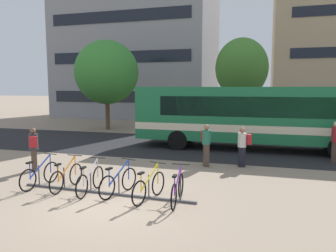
% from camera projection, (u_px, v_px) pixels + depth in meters
% --- Properties ---
extents(ground, '(200.00, 200.00, 0.00)m').
position_uv_depth(ground, '(111.00, 203.00, 8.86)').
color(ground, gray).
extents(bus_lane_asphalt, '(80.00, 7.20, 0.01)m').
position_uv_depth(bus_lane_asphalt, '(185.00, 146.00, 17.48)').
color(bus_lane_asphalt, '#232326').
rests_on(bus_lane_asphalt, ground).
extents(city_bus, '(12.04, 2.65, 3.20)m').
position_uv_depth(city_bus, '(253.00, 115.00, 16.29)').
color(city_bus, '#196B3D').
rests_on(city_bus, ground).
extents(bike_rack, '(5.63, 0.22, 0.70)m').
position_uv_depth(bike_rack, '(105.00, 191.00, 9.58)').
color(bike_rack, '#47474C').
rests_on(bike_rack, ground).
extents(parked_bicycle_blue_0, '(0.52, 1.72, 0.99)m').
position_uv_depth(parked_bicycle_blue_0, '(40.00, 175.00, 10.23)').
color(parked_bicycle_blue_0, black).
rests_on(parked_bicycle_blue_0, ground).
extents(parked_bicycle_orange_1, '(0.52, 1.72, 0.99)m').
position_uv_depth(parked_bicycle_orange_1, '(67.00, 177.00, 9.99)').
color(parked_bicycle_orange_1, black).
rests_on(parked_bicycle_orange_1, ground).
extents(parked_bicycle_silver_2, '(0.52, 1.72, 0.99)m').
position_uv_depth(parked_bicycle_silver_2, '(90.00, 181.00, 9.62)').
color(parked_bicycle_silver_2, black).
rests_on(parked_bicycle_silver_2, ground).
extents(parked_bicycle_blue_3, '(0.61, 1.68, 0.99)m').
position_uv_depth(parked_bicycle_blue_3, '(119.00, 182.00, 9.47)').
color(parked_bicycle_blue_3, black).
rests_on(parked_bicycle_blue_3, ground).
extents(parked_bicycle_yellow_4, '(0.57, 1.69, 0.99)m').
position_uv_depth(parked_bicycle_yellow_4, '(149.00, 187.00, 9.00)').
color(parked_bicycle_yellow_4, black).
rests_on(parked_bicycle_yellow_4, ground).
extents(parked_bicycle_purple_5, '(0.52, 1.72, 0.99)m').
position_uv_depth(parked_bicycle_purple_5, '(178.00, 190.00, 8.76)').
color(parked_bicycle_purple_5, black).
rests_on(parked_bicycle_purple_5, ground).
extents(commuter_red_pack_1, '(0.58, 0.44, 1.59)m').
position_uv_depth(commuter_red_pack_1, '(243.00, 144.00, 12.77)').
color(commuter_red_pack_1, black).
rests_on(commuter_red_pack_1, ground).
extents(commuter_red_pack_2, '(0.49, 0.60, 1.70)m').
position_uv_depth(commuter_red_pack_2, '(206.00, 142.00, 12.86)').
color(commuter_red_pack_2, '#47382D').
rests_on(commuter_red_pack_2, ground).
extents(commuter_red_pack_3, '(0.57, 0.60, 1.65)m').
position_uv_depth(commuter_red_pack_3, '(34.00, 147.00, 12.10)').
color(commuter_red_pack_3, '#47382D').
rests_on(commuter_red_pack_3, ground).
extents(street_tree_0, '(3.86, 3.86, 6.81)m').
position_uv_depth(street_tree_0, '(242.00, 68.00, 23.72)').
color(street_tree_0, brown).
rests_on(street_tree_0, ground).
extents(street_tree_1, '(4.74, 4.74, 6.67)m').
position_uv_depth(street_tree_1, '(107.00, 72.00, 23.96)').
color(street_tree_1, brown).
rests_on(street_tree_1, ground).
extents(building_left_wing, '(16.20, 11.82, 15.22)m').
position_uv_depth(building_left_wing, '(141.00, 48.00, 36.33)').
color(building_left_wing, gray).
rests_on(building_left_wing, ground).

